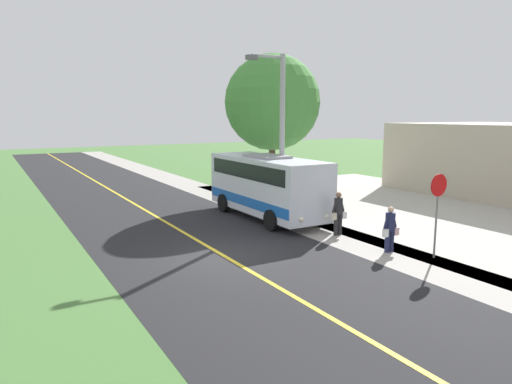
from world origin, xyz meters
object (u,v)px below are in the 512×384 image
pedestrian_with_bags (390,228)px  stop_sign (438,201)px  pedestrian_waiting (338,212)px  tree_curbside (272,102)px  shuttle_bus_front (267,184)px  street_light_pole (280,129)px

pedestrian_with_bags → stop_sign: 1.86m
pedestrian_waiting → tree_curbside: (-2.13, -8.42, 4.54)m
shuttle_bus_front → tree_curbside: 6.43m
shuttle_bus_front → street_light_pole: bearing=133.0°
stop_sign → street_light_pole: size_ratio=0.38×
pedestrian_waiting → street_light_pole: 4.95m
pedestrian_with_bags → street_light_pole: 7.31m
pedestrian_with_bags → tree_curbside: size_ratio=0.20×
shuttle_bus_front → tree_curbside: bearing=-124.7°
tree_curbside → pedestrian_with_bags: bearing=79.3°
shuttle_bus_front → stop_sign: bearing=101.2°
pedestrian_waiting → street_light_pole: size_ratio=0.23×
shuttle_bus_front → stop_sign: shuttle_bus_front is taller
shuttle_bus_front → pedestrian_waiting: 4.32m
pedestrian_with_bags → stop_sign: (-0.81, 1.28, 1.09)m
stop_sign → pedestrian_with_bags: bearing=-57.6°
stop_sign → street_light_pole: 8.19m
pedestrian_with_bags → street_light_pole: bearing=-86.3°
pedestrian_waiting → stop_sign: stop_sign is taller
pedestrian_with_bags → stop_sign: bearing=122.4°
shuttle_bus_front → pedestrian_waiting: shuttle_bus_front is taller
shuttle_bus_front → pedestrian_waiting: size_ratio=4.20×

